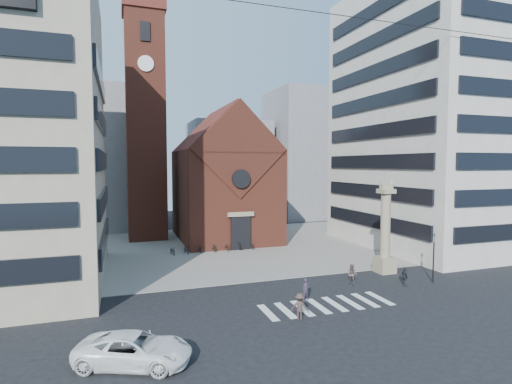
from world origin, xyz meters
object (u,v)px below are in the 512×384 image
pedestrian_1 (352,275)px  scooter_0 (173,251)px  pedestrian_0 (306,289)px  traffic_light (434,256)px  pedestrian_2 (405,276)px  lion_column (385,236)px  white_car (134,350)px

pedestrian_1 → scooter_0: bearing=174.5°
pedestrian_0 → scooter_0: 19.93m
pedestrian_0 → pedestrian_1: bearing=7.8°
traffic_light → pedestrian_2: bearing=-179.0°
lion_column → scooter_0: lion_column is taller
white_car → pedestrian_2: size_ratio=3.59×
lion_column → white_car: lion_column is taller
pedestrian_2 → scooter_0: bearing=55.6°
white_car → pedestrian_0: bearing=-42.0°
white_car → pedestrian_1: size_ratio=3.30×
scooter_0 → pedestrian_1: bearing=-61.6°
pedestrian_1 → scooter_0: size_ratio=1.04×
pedestrian_0 → pedestrian_1: 5.84m
lion_column → pedestrian_2: size_ratio=5.36×
lion_column → scooter_0: size_ratio=5.11×
scooter_0 → pedestrian_0: bearing=-77.9°
white_car → pedestrian_2: bearing=-50.9°
traffic_light → pedestrian_0: bearing=-177.4°
traffic_light → pedestrian_1: size_ratio=2.45×
lion_column → pedestrian_1: 6.12m
pedestrian_0 → traffic_light: bearing=-11.9°
traffic_light → white_car: (-24.95, -6.52, -1.48)m
traffic_light → pedestrian_1: (-7.02, 1.64, -1.41)m
pedestrian_0 → white_car: bearing=-169.1°
pedestrian_2 → scooter_0: 24.70m
white_car → pedestrian_0: pedestrian_0 is taller
pedestrian_1 → white_car: bearing=-109.7°
pedestrian_0 → pedestrian_2: bearing=-11.3°
lion_column → pedestrian_1: lion_column is taller
lion_column → pedestrian_2: lion_column is taller
white_car → pedestrian_0: (12.53, 5.95, 0.03)m
lion_column → pedestrian_1: (-5.03, -2.36, -2.58)m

